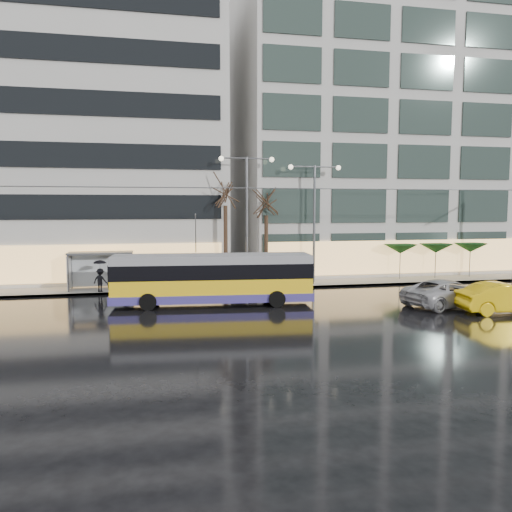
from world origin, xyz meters
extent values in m
plane|color=black|center=(0.00, 0.00, 0.00)|extent=(140.00, 140.00, 0.00)
cube|color=gray|center=(2.00, 14.00, 0.07)|extent=(80.00, 10.00, 0.15)
cube|color=slate|center=(2.00, 9.05, 0.07)|extent=(80.00, 0.10, 0.15)
cube|color=#B0AEA8|center=(-16.00, 19.00, 11.15)|extent=(34.00, 14.00, 22.00)
cube|color=#B0AEA8|center=(19.00, 19.00, 12.65)|extent=(32.00, 14.00, 25.00)
cube|color=yellow|center=(-1.21, 4.39, 0.99)|extent=(11.47, 3.28, 1.41)
cube|color=#3F3687|center=(-1.21, 4.39, 0.52)|extent=(11.51, 3.32, 0.47)
cube|color=black|center=(-1.21, 4.39, 2.03)|extent=(11.49, 3.30, 0.85)
cube|color=gray|center=(-1.21, 4.39, 2.69)|extent=(11.47, 3.28, 0.47)
cube|color=black|center=(4.46, 3.92, 1.89)|extent=(0.23, 2.17, 1.23)
cube|color=black|center=(-6.87, 4.85, 1.89)|extent=(0.23, 2.17, 1.23)
cylinder|color=black|center=(2.46, 5.27, 0.47)|extent=(0.97, 0.41, 0.94)
cylinder|color=black|center=(2.27, 2.92, 0.47)|extent=(0.97, 0.41, 0.94)
cylinder|color=black|center=(-4.68, 5.86, 0.47)|extent=(0.97, 0.41, 0.94)
cylinder|color=black|center=(-4.87, 3.51, 0.47)|extent=(0.97, 0.41, 0.94)
cylinder|color=#595B60|center=(-2.07, 5.36, 4.05)|extent=(0.34, 3.50, 2.48)
cylinder|color=#595B60|center=(-2.03, 5.83, 4.05)|extent=(0.34, 3.50, 2.48)
cylinder|color=#595B60|center=(1.00, 5.75, 6.80)|extent=(42.00, 0.04, 0.04)
cylinder|color=#595B60|center=(1.00, 6.25, 6.80)|extent=(42.00, 0.04, 0.04)
cube|color=#595B60|center=(-8.00, 10.50, 2.60)|extent=(4.20, 1.60, 0.12)
cube|color=silver|center=(-8.00, 11.20, 1.35)|extent=(4.00, 0.05, 2.20)
cube|color=white|center=(-10.05, 10.50, 1.35)|extent=(0.10, 1.40, 2.20)
cylinder|color=#595B60|center=(-10.00, 9.80, 1.35)|extent=(0.10, 0.10, 2.40)
cylinder|color=#595B60|center=(-10.00, 11.20, 1.35)|extent=(0.10, 0.10, 2.40)
cylinder|color=#595B60|center=(-6.00, 9.80, 1.35)|extent=(0.10, 0.10, 2.40)
cylinder|color=#595B60|center=(-6.00, 11.20, 1.35)|extent=(0.10, 0.10, 2.40)
cylinder|color=#595B60|center=(2.00, 10.80, 4.65)|extent=(0.18, 0.18, 9.00)
cylinder|color=#595B60|center=(1.10, 10.80, 9.05)|extent=(1.80, 0.10, 0.10)
cylinder|color=#595B60|center=(2.90, 10.80, 9.05)|extent=(1.80, 0.10, 0.10)
sphere|color=#FFF2CC|center=(0.20, 10.80, 9.00)|extent=(0.36, 0.36, 0.36)
sphere|color=#FFF2CC|center=(3.80, 10.80, 9.00)|extent=(0.36, 0.36, 0.36)
cylinder|color=#595B60|center=(7.00, 10.80, 4.40)|extent=(0.18, 0.18, 8.50)
cylinder|color=#595B60|center=(6.10, 10.80, 8.55)|extent=(1.80, 0.10, 0.10)
cylinder|color=#595B60|center=(7.90, 10.80, 8.55)|extent=(1.80, 0.10, 0.10)
sphere|color=#FFF2CC|center=(5.20, 10.80, 8.50)|extent=(0.36, 0.36, 0.36)
sphere|color=#FFF2CC|center=(8.80, 10.80, 8.50)|extent=(0.36, 0.36, 0.36)
cylinder|color=black|center=(0.50, 11.00, 2.95)|extent=(0.28, 0.28, 5.60)
cylinder|color=black|center=(3.50, 11.20, 2.60)|extent=(0.28, 0.28, 4.90)
cylinder|color=#595B60|center=(14.00, 11.00, 1.25)|extent=(0.06, 0.06, 2.20)
cone|color=#113E12|center=(14.00, 11.00, 2.45)|extent=(2.50, 2.50, 0.70)
cylinder|color=#595B60|center=(17.00, 11.00, 1.25)|extent=(0.06, 0.06, 2.20)
cone|color=#113E12|center=(17.00, 11.00, 2.45)|extent=(2.50, 2.50, 0.70)
cylinder|color=#595B60|center=(20.00, 11.00, 1.25)|extent=(0.06, 0.06, 2.20)
cone|color=#113E12|center=(20.00, 11.00, 2.45)|extent=(2.50, 2.50, 0.70)
imported|color=yellow|center=(13.85, -1.01, 0.82)|extent=(5.10, 2.22, 1.63)
imported|color=#B0B0B5|center=(11.91, 1.34, 0.76)|extent=(6.00, 3.99, 1.53)
imported|color=black|center=(-6.46, 10.55, 0.97)|extent=(0.70, 0.60, 1.63)
imported|color=#E64C72|center=(-6.46, 10.55, 1.90)|extent=(1.28, 1.29, 0.88)
imported|color=black|center=(-6.50, 11.72, 1.05)|extent=(1.04, 0.92, 1.80)
imported|color=black|center=(-7.96, 9.40, 0.91)|extent=(1.14, 0.94, 1.53)
imported|color=black|center=(-7.96, 9.40, 1.90)|extent=(1.09, 1.09, 0.72)
camera|label=1|loc=(-4.45, -24.05, 5.67)|focal=35.00mm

